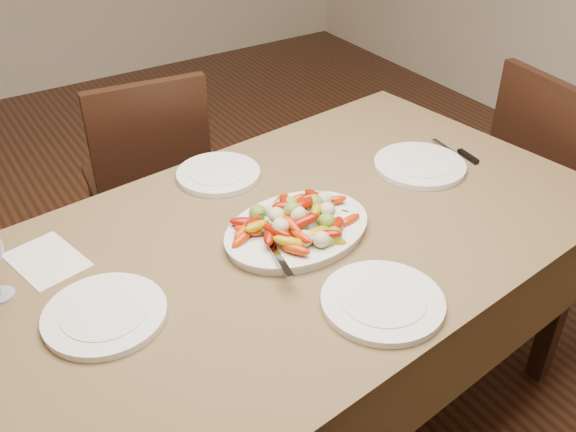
% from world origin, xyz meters
% --- Properties ---
extents(floor, '(6.00, 6.00, 0.00)m').
position_xyz_m(floor, '(0.00, 0.00, 0.00)').
color(floor, '#381D11').
rests_on(floor, ground).
extents(dining_table, '(1.95, 1.25, 0.76)m').
position_xyz_m(dining_table, '(0.02, -0.27, 0.38)').
color(dining_table, brown).
rests_on(dining_table, ground).
extents(chair_far, '(0.47, 0.47, 0.95)m').
position_xyz_m(chair_far, '(-0.04, 0.68, 0.47)').
color(chair_far, black).
rests_on(chair_far, ground).
extents(chair_right, '(0.47, 0.47, 0.95)m').
position_xyz_m(chair_right, '(1.30, -0.24, 0.47)').
color(chair_right, black).
rests_on(chair_right, ground).
extents(serving_platter, '(0.45, 0.35, 0.02)m').
position_xyz_m(serving_platter, '(0.04, -0.28, 0.77)').
color(serving_platter, white).
rests_on(serving_platter, dining_table).
extents(roasted_vegetables, '(0.36, 0.27, 0.09)m').
position_xyz_m(roasted_vegetables, '(0.04, -0.28, 0.83)').
color(roasted_vegetables, '#851102').
rests_on(roasted_vegetables, serving_platter).
extents(serving_spoon, '(0.29, 0.13, 0.03)m').
position_xyz_m(serving_spoon, '(-0.02, -0.33, 0.81)').
color(serving_spoon, '#9EA0A8').
rests_on(serving_spoon, serving_platter).
extents(plate_left, '(0.28, 0.28, 0.02)m').
position_xyz_m(plate_left, '(-0.51, -0.32, 0.77)').
color(plate_left, white).
rests_on(plate_left, dining_table).
extents(plate_right, '(0.29, 0.29, 0.02)m').
position_xyz_m(plate_right, '(0.56, -0.19, 0.77)').
color(plate_right, white).
rests_on(plate_right, dining_table).
extents(plate_far, '(0.26, 0.26, 0.02)m').
position_xyz_m(plate_far, '(0.00, 0.11, 0.77)').
color(plate_far, white).
rests_on(plate_far, dining_table).
extents(plate_near, '(0.29, 0.29, 0.02)m').
position_xyz_m(plate_near, '(0.05, -0.63, 0.77)').
color(plate_near, white).
rests_on(plate_near, dining_table).
extents(menu_card, '(0.19, 0.24, 0.00)m').
position_xyz_m(menu_card, '(-0.56, -0.03, 0.76)').
color(menu_card, silver).
rests_on(menu_card, dining_table).
extents(table_knife, '(0.04, 0.20, 0.01)m').
position_xyz_m(table_knife, '(0.73, -0.19, 0.76)').
color(table_knife, '#9EA0A8').
rests_on(table_knife, dining_table).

